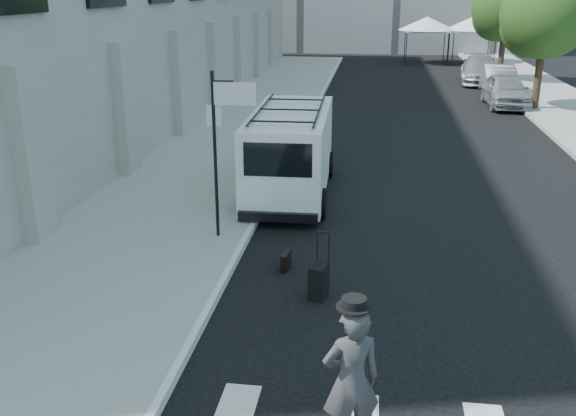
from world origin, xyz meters
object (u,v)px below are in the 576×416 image
(businessman, at_px, (351,381))
(briefcase, at_px, (286,261))
(cargo_van, at_px, (291,150))
(parked_car_b, at_px, (498,80))
(parked_car_c, at_px, (480,70))
(suitcase, at_px, (319,281))
(parked_car_a, at_px, (506,90))

(businessman, xyz_separation_m, briefcase, (-1.45, 5.00, -0.78))
(businessman, height_order, cargo_van, cargo_van)
(parked_car_b, relative_size, parked_car_c, 0.86)
(briefcase, relative_size, suitcase, 0.37)
(parked_car_b, bearing_deg, suitcase, -105.62)
(cargo_van, height_order, parked_car_a, cargo_van)
(briefcase, height_order, parked_car_b, parked_car_b)
(cargo_van, bearing_deg, suitcase, -79.33)
(briefcase, bearing_deg, cargo_van, 102.24)
(cargo_van, bearing_deg, briefcase, -85.07)
(parked_car_b, bearing_deg, parked_car_a, -93.97)
(parked_car_b, height_order, parked_car_c, parked_car_c)
(parked_car_b, distance_m, parked_car_c, 3.89)
(businessman, bearing_deg, cargo_van, -97.73)
(briefcase, distance_m, parked_car_c, 27.58)
(businessman, xyz_separation_m, parked_car_c, (5.95, 31.57, -0.20))
(parked_car_a, relative_size, parked_car_b, 0.98)
(briefcase, xyz_separation_m, suitcase, (0.74, -1.11, 0.14))
(businessman, bearing_deg, parked_car_a, -123.16)
(businessman, distance_m, parked_car_a, 24.71)
(parked_car_c, bearing_deg, cargo_van, -104.42)
(cargo_van, relative_size, parked_car_c, 1.15)
(suitcase, height_order, parked_car_c, parked_car_c)
(suitcase, relative_size, parked_car_a, 0.27)
(cargo_van, relative_size, parked_car_a, 1.36)
(businessman, bearing_deg, briefcase, -92.90)
(suitcase, distance_m, cargo_van, 6.22)
(parked_car_a, xyz_separation_m, parked_car_c, (-0.04, 7.59, 0.01))
(businessman, xyz_separation_m, parked_car_b, (6.31, 27.69, -0.22))
(businessman, relative_size, parked_car_a, 0.44)
(cargo_van, height_order, parked_car_c, cargo_van)
(suitcase, bearing_deg, businessman, -65.64)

